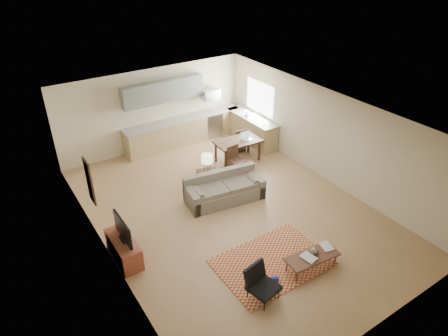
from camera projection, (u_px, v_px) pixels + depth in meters
room at (231, 166)px, 9.91m from camera, size 9.00×9.00×9.00m
kitchen_counter_back at (184, 130)px, 13.79m from camera, size 4.26×0.64×0.92m
kitchen_counter_right at (252, 129)px, 13.91m from camera, size 0.64×2.26×0.92m
kitchen_range at (211, 124)px, 14.32m from camera, size 0.62×0.62×0.90m
kitchen_microwave at (210, 94)px, 13.78m from camera, size 0.62×0.40×0.35m
upper_cabinets at (163, 91)px, 12.86m from camera, size 2.80×0.34×0.70m
window_right at (260, 97)px, 13.49m from camera, size 0.02×1.40×1.05m
wall_art_left at (90, 181)px, 8.93m from camera, size 0.06×0.42×1.10m
triptych at (150, 98)px, 12.87m from camera, size 1.70×0.04×0.50m
rug at (272, 262)px, 8.90m from camera, size 2.44×1.69×0.02m
sofa at (225, 188)px, 10.81m from camera, size 2.32×1.27×0.77m
coffee_table at (311, 262)px, 8.66m from camera, size 1.25×0.59×0.37m
book_a at (305, 260)px, 8.43m from camera, size 0.34×0.40×0.03m
book_b at (322, 248)px, 8.78m from camera, size 0.37×0.42×0.02m
vase at (315, 250)px, 8.60m from camera, size 0.23×0.23×0.18m
armchair at (264, 285)px, 7.86m from camera, size 0.74×0.74×0.71m
tv_credenza at (124, 249)px, 8.88m from camera, size 0.45×1.18×0.54m
tv at (123, 229)px, 8.63m from camera, size 0.09×0.90×0.54m
console_table at (208, 181)px, 11.24m from camera, size 0.64×0.52×0.65m
table_lamp at (207, 163)px, 10.95m from camera, size 0.36×0.36×0.52m
dining_table at (238, 151)px, 12.70m from camera, size 1.48×0.90×0.73m
dining_chair_near at (237, 160)px, 12.01m from camera, size 0.46×0.47×0.88m
dining_chair_far at (239, 139)px, 13.33m from camera, size 0.45×0.47×0.81m
laptop at (247, 136)px, 12.52m from camera, size 0.32×0.25×0.23m
soap_bottle at (247, 113)px, 13.69m from camera, size 0.09×0.09×0.19m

